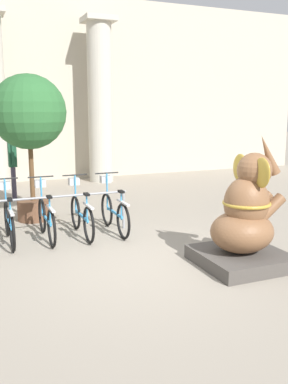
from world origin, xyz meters
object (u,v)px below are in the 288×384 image
bicycle_0 (9,220)px  elephant_statue (245,222)px  potted_tree (29,117)px  bicycle_2 (81,214)px  bicycle_3 (114,211)px  person_pedestrian (12,159)px  bicycle_1 (46,217)px

bicycle_0 → elephant_statue: 4.10m
bicycle_0 → potted_tree: (0.63, 1.45, 1.78)m
bicycle_2 → bicycle_3: bearing=0.6°
bicycle_0 → person_pedestrian: size_ratio=0.94×
elephant_statue → person_pedestrian: elephant_statue is taller
bicycle_2 → bicycle_1: bearing=177.8°
bicycle_2 → elephant_statue: bearing=-52.2°
bicycle_1 → elephant_statue: size_ratio=0.83×
bicycle_2 → person_pedestrian: size_ratio=0.94×
bicycle_1 → bicycle_2: (0.65, -0.03, 0.00)m
elephant_statue → potted_tree: (-2.59, 3.98, 1.51)m
bicycle_0 → potted_tree: 2.38m
potted_tree → person_pedestrian: bearing=93.6°
bicycle_3 → potted_tree: (-1.32, 1.50, 1.78)m
bicycle_2 → bicycle_3: (0.65, 0.01, 0.00)m
elephant_statue → bicycle_1: bearing=135.8°
bicycle_1 → elephant_statue: (2.57, -2.50, 0.26)m
bicycle_1 → bicycle_2: size_ratio=1.00×
bicycle_2 → elephant_statue: elephant_statue is taller
person_pedestrian → potted_tree: 2.68m
person_pedestrian → elephant_statue: bearing=-66.8°
bicycle_0 → bicycle_1: (0.65, -0.03, 0.00)m
bicycle_2 → elephant_statue: (1.92, -2.48, 0.26)m
bicycle_0 → person_pedestrian: person_pedestrian is taller
bicycle_1 → potted_tree: potted_tree is taller
bicycle_3 → potted_tree: potted_tree is taller
bicycle_0 → person_pedestrian: (0.48, 3.89, 0.66)m
potted_tree → bicycle_2: bearing=-65.9°
bicycle_3 → person_pedestrian: (-1.48, 3.93, 0.66)m
bicycle_0 → elephant_statue: elephant_statue is taller
bicycle_2 → potted_tree: bearing=114.1°
bicycle_1 → bicycle_3: 1.30m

